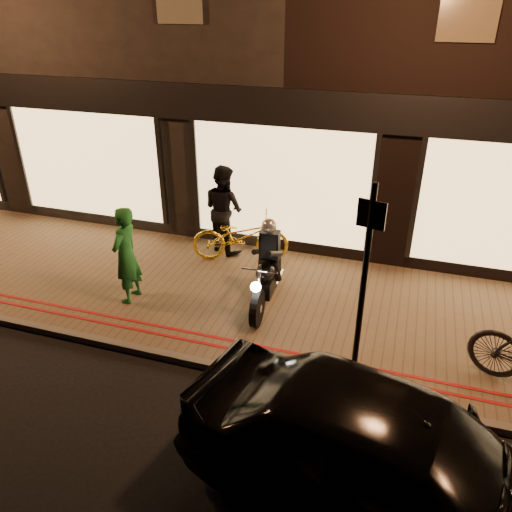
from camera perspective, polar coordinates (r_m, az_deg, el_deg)
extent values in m
plane|color=black|center=(7.74, -5.43, -12.91)|extent=(90.00, 90.00, 0.00)
cube|color=brown|center=(9.21, -0.64, -4.95)|extent=(50.00, 4.00, 0.12)
cube|color=#59544C|center=(7.74, -5.30, -12.35)|extent=(50.00, 0.14, 0.12)
cube|color=maroon|center=(7.98, -4.21, -10.26)|extent=(50.00, 0.06, 0.01)
cube|color=maroon|center=(8.13, -3.68, -9.44)|extent=(50.00, 0.06, 0.01)
cube|color=black|center=(16.69, -13.99, 24.25)|extent=(12.00, 10.00, 8.50)
cube|color=black|center=(9.81, 3.00, 16.61)|extent=(48.00, 0.12, 0.70)
cube|color=#EABD75|center=(12.11, -18.55, 9.85)|extent=(3.60, 0.06, 2.38)
cube|color=#EABD75|center=(10.21, 2.78, 8.08)|extent=(3.60, 0.06, 2.38)
cylinder|color=black|center=(8.27, 0.13, -5.98)|extent=(0.16, 0.65, 0.64)
cylinder|color=black|center=(9.35, 2.12, -1.71)|extent=(0.16, 0.65, 0.64)
cylinder|color=silver|center=(8.27, 0.13, -5.98)|extent=(0.15, 0.15, 0.14)
cylinder|color=silver|center=(9.35, 2.12, -1.71)|extent=(0.15, 0.15, 0.14)
cube|color=black|center=(8.80, 1.27, -3.11)|extent=(0.30, 0.71, 0.30)
ellipsoid|color=black|center=(8.54, 1.09, -1.81)|extent=(0.35, 0.52, 0.29)
cube|color=black|center=(8.91, 1.74, -0.49)|extent=(0.25, 0.56, 0.09)
cylinder|color=silver|center=(8.06, 0.40, -1.68)|extent=(0.60, 0.07, 0.03)
cylinder|color=silver|center=(8.15, 0.22, -4.04)|extent=(0.07, 0.33, 0.71)
sphere|color=white|center=(7.95, -0.03, -3.56)|extent=(0.18, 0.18, 0.17)
cylinder|color=silver|center=(9.22, 2.64, -2.46)|extent=(0.10, 0.55, 0.07)
cube|color=black|center=(8.64, 1.58, 1.16)|extent=(0.35, 0.24, 0.55)
sphere|color=#ACAEB3|center=(8.41, 1.52, 3.49)|extent=(0.27, 0.27, 0.26)
cylinder|color=black|center=(8.38, 0.02, 0.53)|extent=(0.20, 0.61, 0.34)
cylinder|color=black|center=(8.31, 2.15, 0.27)|extent=(0.14, 0.61, 0.34)
cylinder|color=black|center=(8.84, 0.60, -1.46)|extent=(0.21, 0.29, 0.46)
cylinder|color=black|center=(8.79, 2.37, -1.68)|extent=(0.18, 0.29, 0.46)
cylinder|color=black|center=(6.57, 12.06, -4.21)|extent=(0.10, 0.10, 3.00)
cube|color=black|center=(6.07, 13.07, 4.66)|extent=(0.35, 0.11, 0.35)
imported|color=yellow|center=(10.21, -1.78, 2.22)|extent=(2.09, 1.25, 1.04)
imported|color=#1B6628|center=(8.96, -14.64, 0.07)|extent=(0.43, 0.65, 1.77)
imported|color=black|center=(10.49, -3.72, 5.39)|extent=(1.14, 1.06, 1.88)
imported|color=black|center=(5.68, 15.52, -21.78)|extent=(4.93, 2.85, 1.58)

